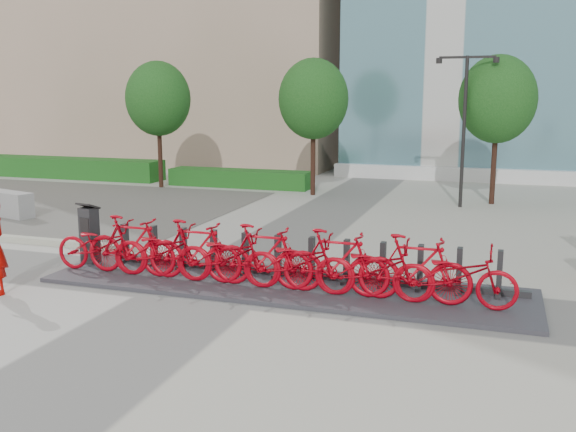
% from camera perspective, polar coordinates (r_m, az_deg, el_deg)
% --- Properties ---
extents(ground, '(120.00, 120.00, 0.00)m').
position_cam_1_polar(ground, '(12.89, -6.37, -6.16)').
color(ground, '#A3A191').
extents(gravel_patch, '(14.00, 14.00, 0.00)m').
position_cam_1_polar(gravel_patch, '(24.00, -21.26, 1.03)').
color(gravel_patch, '#4B4B4B').
rests_on(gravel_patch, ground).
extents(hedge_a, '(10.00, 1.40, 0.90)m').
position_cam_1_polar(hedge_a, '(31.46, -19.45, 4.08)').
color(hedge_a, '#1C4F19').
rests_on(hedge_a, ground).
extents(hedge_b, '(6.00, 1.20, 0.70)m').
position_cam_1_polar(hedge_b, '(26.66, -4.31, 3.36)').
color(hedge_b, '#1C4F19').
rests_on(hedge_b, ground).
extents(tree_0, '(2.60, 2.60, 5.10)m').
position_cam_1_polar(tree_0, '(26.69, -11.47, 10.17)').
color(tree_0, black).
rests_on(tree_0, ground).
extents(tree_1, '(2.60, 2.60, 5.10)m').
position_cam_1_polar(tree_1, '(24.14, 2.27, 10.34)').
color(tree_1, black).
rests_on(tree_1, ground).
extents(tree_2, '(2.60, 2.60, 5.10)m').
position_cam_1_polar(tree_2, '(23.19, 18.13, 9.82)').
color(tree_2, black).
rests_on(tree_2, ground).
extents(streetlamp, '(2.00, 0.20, 5.00)m').
position_cam_1_polar(streetlamp, '(22.23, 15.43, 8.77)').
color(streetlamp, black).
rests_on(streetlamp, ground).
extents(dock_pad, '(9.60, 2.40, 0.08)m').
position_cam_1_polar(dock_pad, '(12.68, -0.43, -6.19)').
color(dock_pad, '#35343B').
rests_on(dock_pad, ground).
extents(dock_rail_posts, '(8.02, 0.50, 0.85)m').
position_cam_1_polar(dock_rail_posts, '(12.97, 0.50, -3.67)').
color(dock_rail_posts, '#272729').
rests_on(dock_rail_posts, dock_pad).
extents(bike_0, '(2.10, 0.73, 1.10)m').
position_cam_1_polar(bike_0, '(13.95, -16.27, -2.55)').
color(bike_0, '#A3010F').
rests_on(bike_0, dock_pad).
extents(bike_1, '(2.04, 0.58, 1.22)m').
position_cam_1_polar(bike_1, '(13.55, -13.77, -2.55)').
color(bike_1, '#A3010F').
rests_on(bike_1, dock_pad).
extents(bike_2, '(2.10, 0.73, 1.10)m').
position_cam_1_polar(bike_2, '(13.20, -11.11, -3.06)').
color(bike_2, '#A3010F').
rests_on(bike_2, dock_pad).
extents(bike_3, '(2.04, 0.58, 1.22)m').
position_cam_1_polar(bike_3, '(12.85, -8.31, -3.06)').
color(bike_3, '#A3010F').
rests_on(bike_3, dock_pad).
extents(bike_4, '(2.10, 0.73, 1.10)m').
position_cam_1_polar(bike_4, '(12.57, -5.36, -3.60)').
color(bike_4, '#A3010F').
rests_on(bike_4, dock_pad).
extents(bike_5, '(2.04, 0.58, 1.22)m').
position_cam_1_polar(bike_5, '(12.29, -2.29, -3.60)').
color(bike_5, '#A3010F').
rests_on(bike_5, dock_pad).
extents(bike_6, '(2.10, 0.73, 1.10)m').
position_cam_1_polar(bike_6, '(12.07, 0.92, -4.14)').
color(bike_6, '#A3010F').
rests_on(bike_6, dock_pad).
extents(bike_7, '(2.04, 0.58, 1.22)m').
position_cam_1_polar(bike_7, '(11.87, 4.25, -4.13)').
color(bike_7, '#A3010F').
rests_on(bike_7, dock_pad).
extents(bike_8, '(2.10, 0.73, 1.10)m').
position_cam_1_polar(bike_8, '(11.74, 7.66, -4.67)').
color(bike_8, '#A3010F').
rests_on(bike_8, dock_pad).
extents(bike_9, '(2.04, 0.58, 1.22)m').
position_cam_1_polar(bike_9, '(11.62, 11.17, -4.63)').
color(bike_9, '#A3010F').
rests_on(bike_9, dock_pad).
extents(bike_10, '(2.10, 0.73, 1.10)m').
position_cam_1_polar(bike_10, '(11.57, 14.71, -5.16)').
color(bike_10, '#A3010F').
rests_on(bike_10, dock_pad).
extents(kiosk, '(0.46, 0.41, 1.35)m').
position_cam_1_polar(kiosk, '(14.76, -17.23, -1.52)').
color(kiosk, '#272729').
rests_on(kiosk, dock_pad).
extents(jersey_barrier, '(2.10, 1.07, 0.78)m').
position_cam_1_polar(jersey_barrier, '(21.86, -23.68, 1.00)').
color(jersey_barrier, gray).
rests_on(jersey_barrier, ground).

